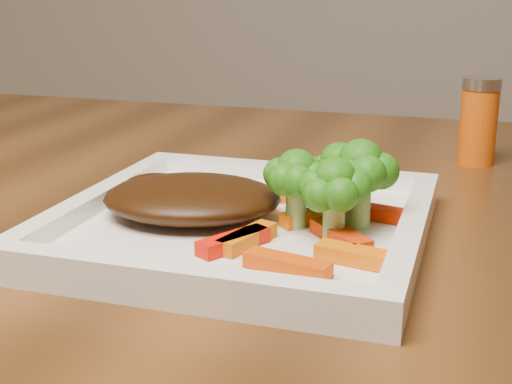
% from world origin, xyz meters
% --- Properties ---
extents(plate, '(0.27, 0.27, 0.01)m').
position_xyz_m(plate, '(-0.32, 0.08, 0.76)').
color(plate, white).
rests_on(plate, dining_table).
extents(steak, '(0.16, 0.13, 0.03)m').
position_xyz_m(steak, '(-0.36, 0.08, 0.78)').
color(steak, '#341A07').
rests_on(steak, plate).
extents(broccoli_0, '(0.06, 0.06, 0.07)m').
position_xyz_m(broccoli_0, '(-0.26, 0.12, 0.80)').
color(broccoli_0, '#246A11').
rests_on(broccoli_0, plate).
extents(broccoli_1, '(0.07, 0.07, 0.06)m').
position_xyz_m(broccoli_1, '(-0.24, 0.10, 0.79)').
color(broccoli_1, '#2F7814').
rests_on(broccoli_1, plate).
extents(broccoli_2, '(0.06, 0.06, 0.06)m').
position_xyz_m(broccoli_2, '(-0.25, 0.06, 0.79)').
color(broccoli_2, '#3C7313').
rests_on(broccoli_2, plate).
extents(broccoli_3, '(0.06, 0.06, 0.06)m').
position_xyz_m(broccoli_3, '(-0.28, 0.08, 0.79)').
color(broccoli_3, '#217012').
rests_on(broccoli_3, plate).
extents(carrot_0, '(0.06, 0.03, 0.01)m').
position_xyz_m(carrot_0, '(-0.26, -0.00, 0.77)').
color(carrot_0, '#D24003').
rests_on(carrot_0, plate).
extents(carrot_1, '(0.06, 0.03, 0.01)m').
position_xyz_m(carrot_1, '(-0.22, 0.03, 0.77)').
color(carrot_1, '#DE6403').
rests_on(carrot_1, plate).
extents(carrot_2, '(0.04, 0.06, 0.01)m').
position_xyz_m(carrot_2, '(-0.31, 0.03, 0.77)').
color(carrot_2, red).
rests_on(carrot_2, plate).
extents(carrot_3, '(0.06, 0.02, 0.01)m').
position_xyz_m(carrot_3, '(-0.22, 0.12, 0.77)').
color(carrot_3, '#FF2504').
rests_on(carrot_3, plate).
extents(carrot_4, '(0.05, 0.04, 0.01)m').
position_xyz_m(carrot_4, '(-0.31, 0.14, 0.77)').
color(carrot_4, '#FF5E04').
rests_on(carrot_4, plate).
extents(carrot_5, '(0.05, 0.05, 0.01)m').
position_xyz_m(carrot_5, '(-0.24, 0.06, 0.77)').
color(carrot_5, red).
rests_on(carrot_5, plate).
extents(carrot_6, '(0.04, 0.05, 0.01)m').
position_xyz_m(carrot_6, '(-0.27, 0.09, 0.77)').
color(carrot_6, '#FF6804').
rests_on(carrot_6, plate).
extents(spice_shaker, '(0.05, 0.05, 0.09)m').
position_xyz_m(spice_shaker, '(-0.16, 0.37, 0.80)').
color(spice_shaker, '#D2520B').
rests_on(spice_shaker, dining_table).
extents(carrot_7, '(0.03, 0.06, 0.01)m').
position_xyz_m(carrot_7, '(-0.30, 0.04, 0.77)').
color(carrot_7, '#D36103').
rests_on(carrot_7, plate).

